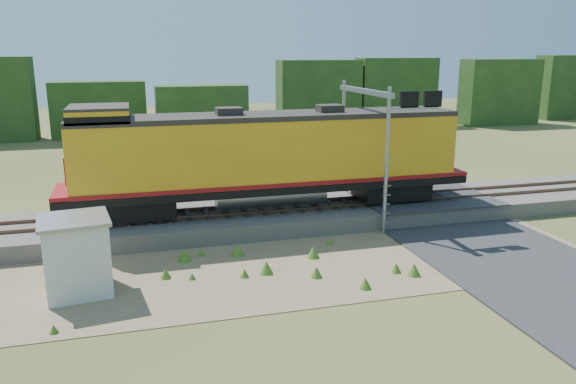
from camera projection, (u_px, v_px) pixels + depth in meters
name	position (u px, v px, depth m)	size (l,w,h in m)	color
ground	(339.00, 265.00, 22.60)	(140.00, 140.00, 0.00)	#475123
ballast	(297.00, 215.00, 28.10)	(70.00, 5.00, 0.80)	slate
rails	(297.00, 206.00, 27.99)	(70.00, 1.54, 0.16)	brown
dirt_shoulder	(288.00, 265.00, 22.54)	(26.00, 8.00, 0.03)	#8C7754
road	(480.00, 242.00, 25.07)	(7.00, 66.00, 0.86)	#38383A
tree_line_north	(209.00, 104.00, 57.34)	(130.00, 3.00, 6.50)	#1C3D16
weed_clumps	(253.00, 273.00, 21.79)	(15.00, 6.20, 0.56)	#466F1F
locomotive	(265.00, 156.00, 26.93)	(19.77, 3.02, 5.10)	black
shed	(77.00, 255.00, 19.70)	(2.65, 2.65, 2.79)	silver
signal_gantry	(376.00, 119.00, 27.30)	(2.71, 6.20, 6.85)	gray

